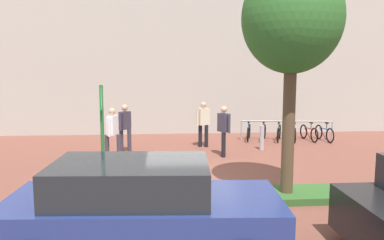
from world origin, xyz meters
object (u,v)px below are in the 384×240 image
(tree_sidewalk, at_px, (292,20))
(person_shirt_white, at_px, (113,131))
(bike_at_sign, at_px, (102,185))
(bike_rack_cluster, at_px, (286,132))
(person_suited_navy, at_px, (125,125))
(person_casual_tan, at_px, (203,121))
(parking_sign_post, at_px, (102,127))
(car_navy_sedan, at_px, (141,210))
(person_suited_dark, at_px, (224,128))
(bollard_steel, at_px, (262,138))

(tree_sidewalk, relative_size, person_shirt_white, 3.06)
(tree_sidewalk, xyz_separation_m, bike_at_sign, (-4.21, 0.23, -3.66))
(bike_rack_cluster, distance_m, person_suited_navy, 6.72)
(tree_sidewalk, distance_m, person_shirt_white, 6.74)
(bike_at_sign, relative_size, person_casual_tan, 0.97)
(parking_sign_post, height_order, car_navy_sedan, parking_sign_post)
(person_casual_tan, xyz_separation_m, person_shirt_white, (-3.15, -1.95, 0.00))
(bike_rack_cluster, xyz_separation_m, person_suited_dark, (-3.05, -2.69, 0.64))
(person_casual_tan, bearing_deg, bollard_steel, -19.62)
(tree_sidewalk, bearing_deg, bike_at_sign, 176.84)
(person_suited_navy, bearing_deg, person_casual_tan, 16.37)
(bike_at_sign, bearing_deg, person_shirt_white, 93.21)
(bike_rack_cluster, xyz_separation_m, person_suited_navy, (-6.42, -1.88, 0.64))
(person_shirt_white, bearing_deg, person_suited_navy, 75.13)
(person_suited_dark, bearing_deg, person_suited_navy, 166.52)
(bike_at_sign, bearing_deg, person_casual_tan, 63.17)
(tree_sidewalk, height_order, bike_at_sign, tree_sidewalk)
(person_suited_dark, xyz_separation_m, person_suited_navy, (-3.37, 0.81, 0.00))
(tree_sidewalk, distance_m, bike_at_sign, 5.59)
(bike_rack_cluster, bearing_deg, person_shirt_white, -155.98)
(person_casual_tan, distance_m, car_navy_sedan, 8.76)
(bollard_steel, bearing_deg, person_shirt_white, -166.94)
(bike_at_sign, distance_m, person_shirt_white, 3.91)
(person_shirt_white, bearing_deg, person_casual_tan, 31.76)
(tree_sidewalk, distance_m, person_casual_tan, 6.87)
(parking_sign_post, bearing_deg, person_suited_dark, 52.37)
(bike_at_sign, distance_m, person_suited_navy, 5.00)
(bike_at_sign, xyz_separation_m, person_suited_navy, (0.08, 4.96, 0.63))
(bollard_steel, xyz_separation_m, person_suited_navy, (-4.93, -0.10, 0.53))
(bike_rack_cluster, xyz_separation_m, car_navy_sedan, (-5.47, -9.59, 0.41))
(tree_sidewalk, relative_size, parking_sign_post, 2.01)
(person_casual_tan, height_order, car_navy_sedan, person_casual_tan)
(tree_sidewalk, distance_m, parking_sign_post, 4.73)
(bike_rack_cluster, xyz_separation_m, person_casual_tan, (-3.56, -1.04, 0.64))
(person_casual_tan, bearing_deg, person_suited_dark, -72.64)
(tree_sidewalk, bearing_deg, person_suited_navy, 128.51)
(bollard_steel, relative_size, person_suited_navy, 0.52)
(parking_sign_post, height_order, bike_at_sign, parking_sign_post)
(bike_at_sign, height_order, person_casual_tan, person_casual_tan)
(person_shirt_white, xyz_separation_m, person_suited_navy, (0.30, 1.11, 0.00))
(person_shirt_white, bearing_deg, tree_sidewalk, -42.68)
(bike_at_sign, distance_m, person_casual_tan, 6.53)
(bollard_steel, bearing_deg, person_suited_dark, -149.76)
(person_suited_dark, bearing_deg, person_shirt_white, -175.26)
(parking_sign_post, bearing_deg, bike_rack_cluster, 47.71)
(bike_at_sign, bearing_deg, person_suited_navy, 89.09)
(person_casual_tan, bearing_deg, bike_at_sign, -116.83)
(bollard_steel, xyz_separation_m, person_suited_dark, (-1.56, -0.91, 0.53))
(tree_sidewalk, distance_m, bike_rack_cluster, 8.29)
(car_navy_sedan, bearing_deg, bike_rack_cluster, 60.30)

